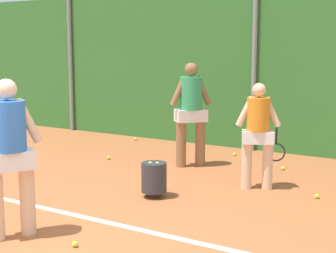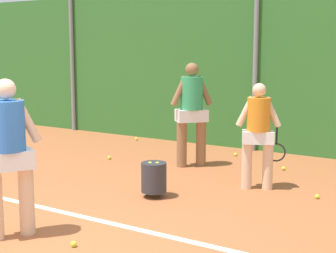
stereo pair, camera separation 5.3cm
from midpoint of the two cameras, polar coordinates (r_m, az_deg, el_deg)
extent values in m
plane|color=#A85B33|center=(6.92, -5.31, -8.93)|extent=(26.36, 26.36, 0.00)
cube|color=#33702D|center=(10.66, 9.80, 6.33)|extent=(17.13, 0.25, 3.33)
cylinder|color=gray|center=(13.19, -10.98, 7.32)|extent=(0.10, 0.10, 3.59)
cylinder|color=gray|center=(10.49, 9.46, 7.00)|extent=(0.10, 0.10, 3.59)
cube|color=white|center=(6.48, -8.54, -10.21)|extent=(12.52, 0.10, 0.01)
cylinder|color=beige|center=(6.04, -15.68, -8.03)|extent=(0.17, 0.17, 0.78)
cube|color=white|center=(5.89, -17.52, -3.60)|extent=(0.52, 0.60, 0.21)
cylinder|color=blue|center=(5.82, -17.69, 0.06)|extent=(0.38, 0.38, 0.55)
sphere|color=beige|center=(5.78, -17.88, 3.99)|extent=(0.22, 0.22, 0.22)
cylinder|color=beige|center=(5.86, -15.64, 0.62)|extent=(0.21, 0.29, 0.53)
cylinder|color=beige|center=(7.77, 8.58, -4.35)|extent=(0.16, 0.16, 0.70)
cylinder|color=beige|center=(7.79, 10.87, -4.38)|extent=(0.16, 0.16, 0.70)
cube|color=white|center=(7.69, 9.81, -1.16)|extent=(0.54, 0.45, 0.19)
cylinder|color=orange|center=(7.64, 9.88, 1.36)|extent=(0.34, 0.34, 0.50)
sphere|color=beige|center=(7.60, 9.95, 4.05)|extent=(0.20, 0.20, 0.20)
cylinder|color=beige|center=(7.62, 8.43, 1.67)|extent=(0.27, 0.18, 0.47)
cylinder|color=beige|center=(7.65, 11.33, 1.61)|extent=(0.27, 0.18, 0.47)
cylinder|color=black|center=(7.76, 11.84, -0.88)|extent=(0.03, 0.03, 0.28)
torus|color=#26262B|center=(7.80, 11.78, -2.83)|extent=(0.27, 0.14, 0.28)
cylinder|color=#8C603D|center=(9.06, 1.30, -2.01)|extent=(0.18, 0.18, 0.81)
cylinder|color=#8C603D|center=(9.16, 3.45, -1.89)|extent=(0.18, 0.18, 0.81)
cube|color=white|center=(9.03, 2.41, 1.24)|extent=(0.60, 0.61, 0.22)
cylinder|color=#339E60|center=(8.98, 2.42, 3.74)|extent=(0.39, 0.39, 0.57)
sphere|color=#8C603D|center=(8.95, 2.44, 6.39)|extent=(0.23, 0.23, 0.23)
cylinder|color=#8C603D|center=(8.91, 1.04, 3.99)|extent=(0.26, 0.27, 0.55)
cylinder|color=#8C603D|center=(9.05, 3.78, 4.04)|extent=(0.26, 0.27, 0.55)
cylinder|color=#2D2D33|center=(7.25, -1.79, -5.69)|extent=(0.36, 0.36, 0.42)
cylinder|color=#2D2D33|center=(7.25, -0.94, -7.73)|extent=(0.02, 0.02, 0.08)
cylinder|color=#2D2D33|center=(7.39, -2.60, -7.43)|extent=(0.02, 0.02, 0.08)
cylinder|color=#2D2D33|center=(7.42, -1.24, -7.35)|extent=(0.02, 0.02, 0.08)
sphere|color=#CCDB33|center=(7.21, -1.40, -4.22)|extent=(0.07, 0.07, 0.07)
sphere|color=#CCDB33|center=(7.22, -2.22, -4.20)|extent=(0.07, 0.07, 0.07)
sphere|color=#CCDB33|center=(9.68, -16.39, -3.90)|extent=(0.07, 0.07, 0.07)
sphere|color=#CCDB33|center=(7.54, 16.11, -7.49)|extent=(0.07, 0.07, 0.07)
sphere|color=#CCDB33|center=(9.09, 12.54, -4.57)|extent=(0.07, 0.07, 0.07)
sphere|color=#CCDB33|center=(10.08, 7.31, -3.10)|extent=(0.07, 0.07, 0.07)
sphere|color=#CCDB33|center=(5.67, -10.64, -12.80)|extent=(0.07, 0.07, 0.07)
sphere|color=#CCDB33|center=(10.00, 10.98, -3.29)|extent=(0.07, 0.07, 0.07)
sphere|color=#CCDB33|center=(11.69, -3.83, -1.40)|extent=(0.07, 0.07, 0.07)
sphere|color=#CCDB33|center=(9.77, -6.82, -3.48)|extent=(0.07, 0.07, 0.07)
camera|label=1|loc=(0.03, -90.21, -0.03)|focal=54.54mm
camera|label=2|loc=(0.03, 89.79, 0.03)|focal=54.54mm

